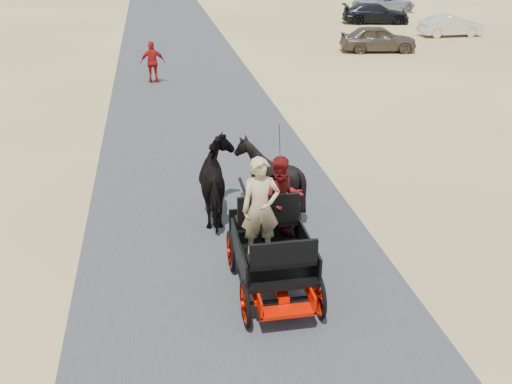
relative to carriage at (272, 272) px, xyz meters
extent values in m
imported|color=black|center=(-0.55, 3.00, 0.49)|extent=(0.91, 2.01, 1.70)
imported|color=black|center=(0.55, 3.00, 0.49)|extent=(1.37, 1.54, 1.70)
imported|color=tan|center=(-0.20, 0.05, 1.26)|extent=(0.66, 0.43, 1.80)
imported|color=#660C0F|center=(0.30, 0.60, 1.15)|extent=(0.77, 0.60, 1.58)
imported|color=#AA1613|center=(-1.83, 15.69, 0.50)|extent=(1.03, 0.46, 1.73)
imported|color=brown|center=(9.88, 20.43, 0.31)|extent=(4.11, 2.14, 1.34)
imported|color=silver|center=(15.92, 24.16, 0.25)|extent=(3.73, 1.32, 1.23)
imported|color=black|center=(13.35, 29.83, 0.30)|extent=(4.80, 2.68, 1.31)
imported|color=#B2B2B7|center=(15.99, 34.82, 0.33)|extent=(5.41, 3.69, 1.37)
camera|label=1|loc=(-1.79, -8.39, 5.54)|focal=40.00mm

